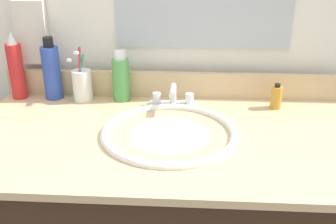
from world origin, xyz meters
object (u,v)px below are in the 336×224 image
Objects in this scene: bottle_toner_green at (121,78)px; bottle_spray_red at (16,69)px; faucet at (173,100)px; bottle_oil_amber at (276,97)px; hand_towel at (32,32)px; bottle_shampoo_blue at (52,71)px; cup_white_ceramic at (82,85)px.

bottle_spray_red is at bearing -179.74° from bottle_toner_green.
bottle_toner_green is at bearing 162.18° from faucet.
bottle_toner_green is 0.53m from bottle_oil_amber.
hand_towel reaches higher than bottle_toner_green.
bottle_shampoo_blue is (0.12, 0.00, -0.01)m from bottle_spray_red.
hand_towel is 0.93× the size of bottle_spray_red.
hand_towel is at bearing 168.63° from bottle_toner_green.
bottle_spray_red is at bearing 177.31° from bottle_oil_amber.
faucet is (0.50, -0.12, -0.19)m from hand_towel.
faucet is 0.56m from bottle_spray_red.
bottle_oil_amber is (0.89, -0.04, -0.07)m from bottle_spray_red.
bottle_shampoo_blue is at bearing 171.67° from cup_white_ceramic.
bottle_shampoo_blue reaches higher than bottle_oil_amber.
bottle_oil_amber is at bearing 2.54° from faucet.
bottle_toner_green is 0.92× the size of cup_white_ceramic.
bottle_spray_red is 0.12m from bottle_shampoo_blue.
hand_towel is 1.38× the size of faucet.
bottle_shampoo_blue reaches higher than bottle_toner_green.
hand_towel is at bearing 157.14° from cup_white_ceramic.
hand_towel is 0.35m from bottle_toner_green.
bottle_spray_red is at bearing -125.27° from hand_towel.
bottle_spray_red is at bearing 174.07° from faucet.
hand_towel is 0.55m from faucet.
bottle_toner_green is at bearing -0.52° from bottle_shampoo_blue.
bottle_spray_red is 1.34× the size of bottle_toner_green.
bottle_shampoo_blue is 2.54× the size of bottle_oil_amber.
bottle_oil_amber is (0.84, -0.11, -0.18)m from hand_towel.
hand_towel is at bearing 172.73° from bottle_oil_amber.
faucet is at bearing -8.09° from cup_white_ceramic.
faucet is at bearing -13.76° from hand_towel.
bottle_shampoo_blue is 0.77m from bottle_oil_amber.
cup_white_ceramic is (0.18, -0.08, -0.16)m from hand_towel.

